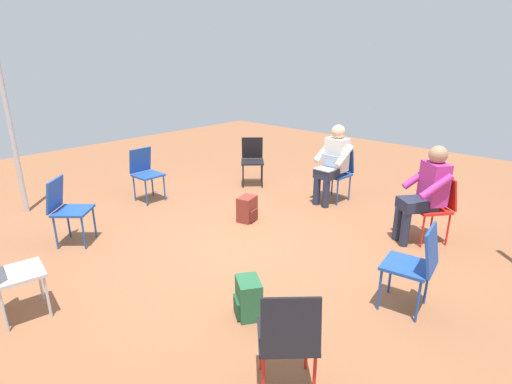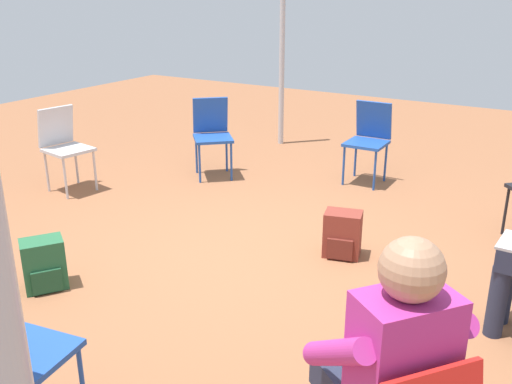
# 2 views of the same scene
# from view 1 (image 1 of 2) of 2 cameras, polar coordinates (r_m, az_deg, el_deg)

# --- Properties ---
(ground_plane) EXTENTS (14.00, 14.00, 0.00)m
(ground_plane) POSITION_cam_1_polar(r_m,az_deg,el_deg) (5.09, -2.20, -7.34)
(ground_plane) COLOR brown
(chair_south) EXTENTS (0.41, 0.44, 0.85)m
(chair_south) POSITION_cam_1_polar(r_m,az_deg,el_deg) (6.66, -15.54, 2.96)
(chair_south) COLOR #1E4799
(chair_south) RESTS_ON ground
(chair_east) EXTENTS (0.50, 0.46, 0.85)m
(chair_east) POSITION_cam_1_polar(r_m,az_deg,el_deg) (4.13, -32.01, -9.41)
(chair_east) COLOR #B7B7BC
(chair_east) RESTS_ON ground
(chair_west) EXTENTS (0.46, 0.42, 0.85)m
(chair_west) POSITION_cam_1_polar(r_m,az_deg,el_deg) (6.57, 11.70, 3.06)
(chair_west) COLOR #1E4799
(chair_west) RESTS_ON ground
(chair_northeast) EXTENTS (0.58, 0.58, 0.85)m
(chair_northeast) POSITION_cam_1_polar(r_m,az_deg,el_deg) (2.82, 4.64, -19.81)
(chair_northeast) COLOR black
(chair_northeast) RESTS_ON ground
(chair_northwest) EXTENTS (0.58, 0.58, 0.85)m
(chair_northwest) POSITION_cam_1_polar(r_m,az_deg,el_deg) (5.47, 24.33, -1.56)
(chair_northwest) COLOR red
(chair_northwest) RESTS_ON ground
(chair_southeast) EXTENTS (0.58, 0.59, 0.85)m
(chair_southeast) POSITION_cam_1_polar(r_m,az_deg,el_deg) (5.43, -25.47, -1.85)
(chair_southeast) COLOR #1E4799
(chair_southeast) RESTS_ON ground
(chair_north) EXTENTS (0.46, 0.49, 0.85)m
(chair_north) POSITION_cam_1_polar(r_m,az_deg,el_deg) (3.91, 21.84, -9.27)
(chair_north) COLOR #1E4799
(chair_north) RESTS_ON ground
(chair_southwest) EXTENTS (0.58, 0.58, 0.85)m
(chair_southwest) POSITION_cam_1_polar(r_m,az_deg,el_deg) (7.23, -0.53, 4.93)
(chair_southwest) COLOR black
(chair_southwest) RESTS_ON ground
(person_with_laptop) EXTENTS (0.54, 0.51, 1.24)m
(person_with_laptop) POSITION_cam_1_polar(r_m,az_deg,el_deg) (6.38, 10.94, 4.48)
(person_with_laptop) COLOR #23283D
(person_with_laptop) RESTS_ON ground
(person_in_magenta) EXTENTS (0.63, 0.63, 1.24)m
(person_in_magenta) POSITION_cam_1_polar(r_m,az_deg,el_deg) (5.32, 23.12, 0.32)
(person_in_magenta) COLOR #23283D
(person_in_magenta) RESTS_ON ground
(backpack_near_laptop_user) EXTENTS (0.32, 0.34, 0.36)m
(backpack_near_laptop_user) POSITION_cam_1_polar(r_m,az_deg,el_deg) (3.74, -1.05, -15.14)
(backpack_near_laptop_user) COLOR #235B38
(backpack_near_laptop_user) RESTS_ON ground
(backpack_by_empty_chair) EXTENTS (0.32, 0.29, 0.36)m
(backpack_by_empty_chair) POSITION_cam_1_polar(r_m,az_deg,el_deg) (5.70, -1.29, -2.62)
(backpack_by_empty_chair) COLOR maroon
(backpack_by_empty_chair) RESTS_ON ground
(tent_pole_near) EXTENTS (0.07, 0.07, 2.61)m
(tent_pole_near) POSITION_cam_1_polar(r_m,az_deg,el_deg) (6.70, -31.70, 8.07)
(tent_pole_near) COLOR #B2B2B7
(tent_pole_near) RESTS_ON ground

